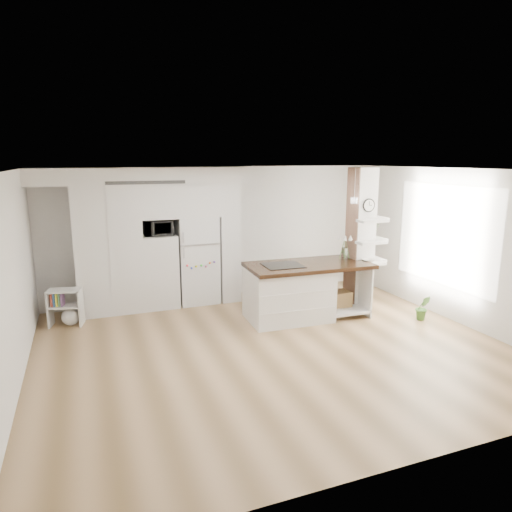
{
  "coord_description": "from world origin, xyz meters",
  "views": [
    {
      "loc": [
        -2.6,
        -6.06,
        2.87
      ],
      "look_at": [
        0.06,
        0.9,
        1.26
      ],
      "focal_mm": 32.0,
      "sensor_mm": 36.0,
      "label": 1
    }
  ],
  "objects_px": {
    "refrigerator": "(197,260)",
    "floor_plant_a": "(423,308)",
    "kitchen_island": "(295,291)",
    "bookshelf": "(67,310)"
  },
  "relations": [
    {
      "from": "refrigerator",
      "to": "floor_plant_a",
      "type": "relative_size",
      "value": 3.81
    },
    {
      "from": "refrigerator",
      "to": "kitchen_island",
      "type": "xyz_separation_m",
      "value": [
        1.4,
        -1.6,
        -0.35
      ]
    },
    {
      "from": "bookshelf",
      "to": "kitchen_island",
      "type": "bearing_deg",
      "value": -2.45
    },
    {
      "from": "bookshelf",
      "to": "floor_plant_a",
      "type": "bearing_deg",
      "value": -5.11
    },
    {
      "from": "refrigerator",
      "to": "kitchen_island",
      "type": "bearing_deg",
      "value": -48.76
    },
    {
      "from": "bookshelf",
      "to": "refrigerator",
      "type": "bearing_deg",
      "value": 25.14
    },
    {
      "from": "floor_plant_a",
      "to": "kitchen_island",
      "type": "bearing_deg",
      "value": 156.93
    },
    {
      "from": "refrigerator",
      "to": "floor_plant_a",
      "type": "height_order",
      "value": "refrigerator"
    },
    {
      "from": "refrigerator",
      "to": "kitchen_island",
      "type": "height_order",
      "value": "refrigerator"
    },
    {
      "from": "refrigerator",
      "to": "bookshelf",
      "type": "distance_m",
      "value": 2.57
    }
  ]
}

